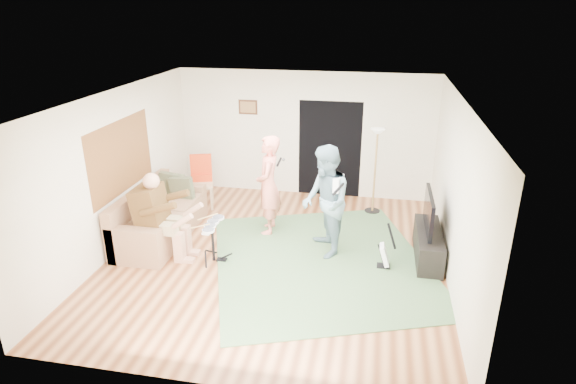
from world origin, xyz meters
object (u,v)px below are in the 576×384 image
object	(u,v)px
guitarist	(325,202)
drum_kit	(213,244)
television	(429,212)
sofa	(157,221)
guitar_spare	(385,255)
singer	(268,185)
tv_cabinet	(428,245)
dining_chair	(203,189)
torchiere_lamp	(376,156)

from	to	relation	value
guitarist	drum_kit	bearing A→B (deg)	-92.09
television	sofa	bearing A→B (deg)	-178.91
guitar_spare	television	xyz separation A→B (m)	(0.65, 0.44, 0.62)
singer	tv_cabinet	distance (m)	2.96
guitar_spare	tv_cabinet	distance (m)	0.83
drum_kit	dining_chair	xyz separation A→B (m)	(-0.96, 2.15, 0.08)
drum_kit	guitarist	bearing A→B (deg)	18.87
sofa	singer	bearing A→B (deg)	16.86
dining_chair	tv_cabinet	world-z (taller)	dining_chair
singer	guitarist	world-z (taller)	guitarist
singer	television	xyz separation A→B (m)	(2.79, -0.51, -0.07)
tv_cabinet	singer	bearing A→B (deg)	169.91
torchiere_lamp	dining_chair	distance (m)	3.62
sofa	guitar_spare	distance (m)	4.11
dining_chair	tv_cabinet	distance (m)	4.68
drum_kit	guitar_spare	world-z (taller)	guitar_spare
torchiere_lamp	tv_cabinet	size ratio (longest dim) A/B	1.24
sofa	dining_chair	bearing A→B (deg)	77.29
drum_kit	tv_cabinet	distance (m)	3.58
drum_kit	torchiere_lamp	bearing A→B (deg)	44.71
guitarist	guitar_spare	world-z (taller)	guitarist
torchiere_lamp	television	bearing A→B (deg)	-63.05
dining_chair	television	bearing A→B (deg)	-34.99
guitar_spare	television	world-z (taller)	television
drum_kit	guitar_spare	bearing A→B (deg)	6.16
torchiere_lamp	tv_cabinet	world-z (taller)	torchiere_lamp
drum_kit	television	distance (m)	3.57
guitarist	guitar_spare	xyz separation A→B (m)	(1.02, -0.31, -0.72)
torchiere_lamp	dining_chair	xyz separation A→B (m)	(-3.51, -0.37, -0.81)
guitar_spare	sofa	bearing A→B (deg)	175.14
dining_chair	television	size ratio (longest dim) A/B	0.98
guitar_spare	guitarist	bearing A→B (deg)	163.31
dining_chair	tv_cabinet	xyz separation A→B (m)	(4.46, -1.41, -0.14)
sofa	television	distance (m)	4.78
dining_chair	torchiere_lamp	bearing A→B (deg)	-11.24
sofa	singer	distance (m)	2.14
guitar_spare	dining_chair	bearing A→B (deg)	153.83
sofa	guitarist	size ratio (longest dim) A/B	1.20
sofa	singer	world-z (taller)	singer
sofa	guitarist	bearing A→B (deg)	-0.80
drum_kit	television	world-z (taller)	television
drum_kit	tv_cabinet	bearing A→B (deg)	11.94
drum_kit	guitarist	xyz separation A→B (m)	(1.78, 0.61, 0.64)
tv_cabinet	television	distance (m)	0.60
guitarist	torchiere_lamp	size ratio (longest dim) A/B	1.09
torchiere_lamp	tv_cabinet	bearing A→B (deg)	-61.78
drum_kit	singer	xyz separation A→B (m)	(0.66, 1.25, 0.61)
television	drum_kit	bearing A→B (deg)	-167.89
torchiere_lamp	television	size ratio (longest dim) A/B	1.57
drum_kit	sofa	bearing A→B (deg)	153.46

